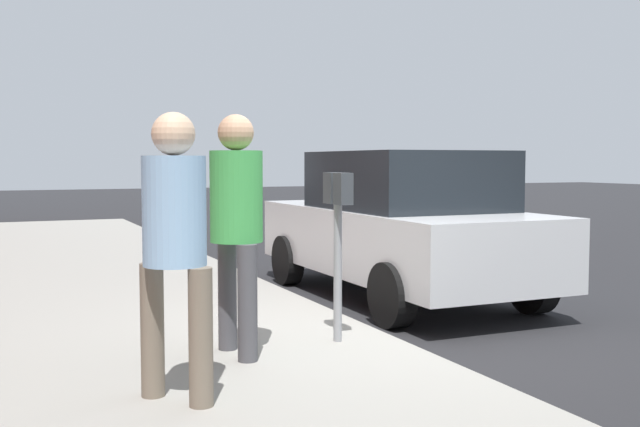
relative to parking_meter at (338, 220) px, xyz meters
name	(u,v)px	position (x,y,z in m)	size (l,w,h in m)	color
ground_plane	(371,343)	(0.37, -0.51, -1.17)	(80.00, 80.00, 0.00)	#232326
sidewalk_slab	(16,372)	(0.37, 2.49, -1.09)	(28.00, 6.00, 0.15)	gray
parking_meter	(338,220)	(0.00, 0.00, 0.00)	(0.36, 0.12, 1.41)	gray
pedestrian_at_meter	(236,212)	(-0.09, 0.90, 0.10)	(0.55, 0.41, 1.86)	#47474C
pedestrian_bystander	(175,231)	(-1.00, 1.59, 0.06)	(0.47, 0.39, 1.81)	#726656
parked_sedan_near	(400,225)	(2.21, -1.86, -0.27)	(4.40, 1.98, 1.77)	silver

